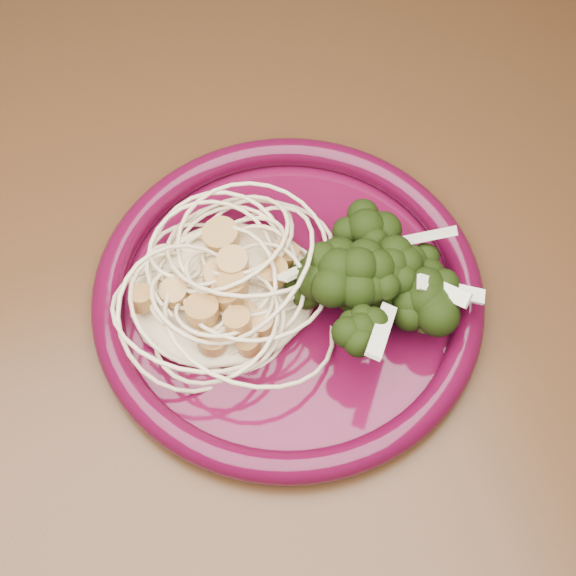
# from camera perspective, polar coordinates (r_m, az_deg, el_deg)

# --- Properties ---
(dining_table) EXTENTS (1.20, 0.80, 0.75)m
(dining_table) POSITION_cam_1_polar(r_m,az_deg,el_deg) (0.72, -9.59, -5.80)
(dining_table) COLOR #472814
(dining_table) RESTS_ON ground
(dinner_plate) EXTENTS (0.38, 0.38, 0.03)m
(dinner_plate) POSITION_cam_1_polar(r_m,az_deg,el_deg) (0.62, 0.00, -0.41)
(dinner_plate) COLOR #47071F
(dinner_plate) RESTS_ON dining_table
(spaghetti_pile) EXTENTS (0.18, 0.17, 0.03)m
(spaghetti_pile) POSITION_cam_1_polar(r_m,az_deg,el_deg) (0.61, -4.61, 0.18)
(spaghetti_pile) COLOR beige
(spaghetti_pile) RESTS_ON dinner_plate
(scallop_cluster) EXTENTS (0.17, 0.17, 0.04)m
(scallop_cluster) POSITION_cam_1_polar(r_m,az_deg,el_deg) (0.58, -4.87, 2.12)
(scallop_cluster) COLOR tan
(scallop_cluster) RESTS_ON spaghetti_pile
(broccoli_pile) EXTENTS (0.15, 0.19, 0.06)m
(broccoli_pile) POSITION_cam_1_polar(r_m,az_deg,el_deg) (0.60, 5.73, 0.73)
(broccoli_pile) COLOR black
(broccoli_pile) RESTS_ON dinner_plate
(onion_garnish) EXTENTS (0.10, 0.13, 0.06)m
(onion_garnish) POSITION_cam_1_polar(r_m,az_deg,el_deg) (0.57, 6.04, 2.55)
(onion_garnish) COLOR #EEECC7
(onion_garnish) RESTS_ON broccoli_pile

